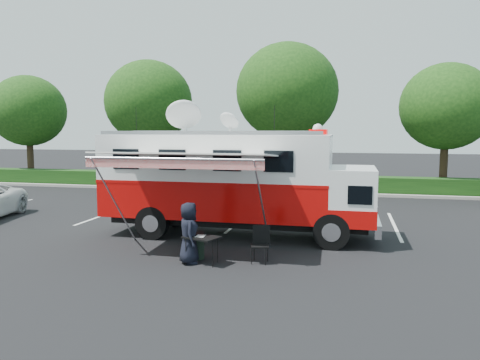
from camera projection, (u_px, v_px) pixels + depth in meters
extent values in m
plane|color=black|center=(237.00, 236.00, 16.24)|extent=(120.00, 120.00, 0.00)
cube|color=#9E998E|center=(353.00, 194.00, 25.98)|extent=(60.00, 0.35, 0.15)
cube|color=black|center=(353.00, 185.00, 26.80)|extent=(60.00, 1.20, 1.00)
cylinder|color=black|center=(30.00, 153.00, 32.68)|extent=(0.44, 0.44, 4.00)
ellipsoid|color=#14380F|center=(28.00, 111.00, 32.36)|extent=(5.12, 5.12, 4.86)
cylinder|color=black|center=(150.00, 152.00, 30.62)|extent=(0.44, 0.44, 4.40)
ellipsoid|color=#14380F|center=(149.00, 102.00, 30.27)|extent=(5.63, 5.63, 5.35)
cylinder|color=black|center=(286.00, 150.00, 28.57)|extent=(0.44, 0.44, 4.80)
ellipsoid|color=#14380F|center=(287.00, 91.00, 28.18)|extent=(6.14, 6.14, 5.84)
cylinder|color=black|center=(444.00, 159.00, 26.58)|extent=(0.44, 0.44, 4.00)
ellipsoid|color=#14380F|center=(446.00, 106.00, 26.25)|extent=(5.12, 5.12, 4.86)
cube|color=silver|center=(110.00, 213.00, 20.61)|extent=(0.12, 5.50, 0.01)
cube|color=silver|center=(242.00, 219.00, 19.26)|extent=(0.12, 5.50, 0.01)
cube|color=silver|center=(394.00, 226.00, 17.90)|extent=(0.12, 5.50, 0.01)
cube|color=black|center=(237.00, 220.00, 16.18)|extent=(8.78, 1.43, 0.31)
cylinder|color=black|center=(331.00, 231.00, 14.35)|extent=(1.12, 0.33, 1.12)
cylinder|color=black|center=(334.00, 218.00, 16.53)|extent=(1.12, 0.33, 1.12)
cylinder|color=black|center=(152.00, 223.00, 15.69)|extent=(1.12, 0.33, 1.12)
cylinder|color=black|center=(176.00, 211.00, 17.87)|extent=(1.12, 0.33, 1.12)
cube|color=silver|center=(376.00, 225.00, 15.12)|extent=(0.20, 2.55, 0.41)
cube|color=silver|center=(352.00, 194.00, 15.19)|extent=(1.43, 2.55, 1.73)
cube|color=#B80907|center=(352.00, 213.00, 15.26)|extent=(1.45, 2.57, 0.56)
cube|color=black|center=(374.00, 185.00, 15.01)|extent=(0.12, 2.25, 0.71)
cube|color=#B80907|center=(217.00, 197.00, 16.26)|extent=(7.75, 2.55, 1.22)
cube|color=#B80907|center=(217.00, 180.00, 16.19)|extent=(7.77, 2.57, 0.10)
cube|color=silver|center=(217.00, 158.00, 16.11)|extent=(7.75, 2.55, 1.43)
cube|color=silver|center=(216.00, 136.00, 16.03)|extent=(7.75, 2.55, 0.08)
cube|color=#CC0505|center=(319.00, 132.00, 15.23)|extent=(0.56, 0.97, 0.16)
sphere|color=silver|center=(318.00, 129.00, 16.23)|extent=(0.35, 0.35, 0.35)
ellipsoid|color=silver|center=(184.00, 115.00, 16.05)|extent=(1.22, 1.22, 0.37)
ellipsoid|color=silver|center=(229.00, 121.00, 16.08)|extent=(0.71, 0.71, 0.20)
cylinder|color=black|center=(136.00, 121.00, 17.08)|extent=(0.02, 0.02, 1.02)
cylinder|color=black|center=(178.00, 121.00, 16.71)|extent=(0.02, 0.02, 1.02)
cylinder|color=black|center=(274.00, 121.00, 15.93)|extent=(0.02, 0.02, 1.02)
cube|color=white|center=(186.00, 154.00, 13.71)|extent=(5.10, 2.45, 0.21)
cube|color=red|center=(171.00, 163.00, 12.56)|extent=(5.10, 0.04, 0.29)
cylinder|color=#B2B2B7|center=(171.00, 159.00, 12.53)|extent=(5.10, 0.07, 0.07)
cylinder|color=#B2B2B7|center=(115.00, 202.00, 14.32)|extent=(0.05, 2.64, 2.94)
cylinder|color=#B2B2B7|center=(263.00, 208.00, 13.28)|extent=(0.05, 2.64, 2.94)
imported|color=black|center=(189.00, 263.00, 12.94)|extent=(0.83, 0.98, 1.70)
cube|color=black|center=(202.00, 237.00, 12.75)|extent=(1.08, 0.92, 0.04)
cylinder|color=black|center=(186.00, 252.00, 12.65)|extent=(0.02, 0.02, 0.75)
cylinder|color=black|center=(192.00, 248.00, 13.10)|extent=(0.02, 0.02, 0.75)
cylinder|color=black|center=(213.00, 254.00, 12.48)|extent=(0.02, 0.02, 0.75)
cylinder|color=black|center=(217.00, 249.00, 12.93)|extent=(0.02, 0.02, 0.75)
cube|color=silver|center=(201.00, 236.00, 12.81)|extent=(0.24, 0.32, 0.01)
cube|color=black|center=(260.00, 246.00, 12.90)|extent=(0.59, 0.59, 0.04)
cube|color=black|center=(261.00, 234.00, 13.11)|extent=(0.48, 0.16, 0.54)
cylinder|color=black|center=(251.00, 256.00, 12.78)|extent=(0.02, 0.02, 0.48)
cylinder|color=black|center=(254.00, 252.00, 13.16)|extent=(0.02, 0.02, 0.48)
cylinder|color=black|center=(265.00, 257.00, 12.70)|extent=(0.02, 0.02, 0.48)
cylinder|color=black|center=(268.00, 253.00, 13.07)|extent=(0.02, 0.02, 0.48)
cylinder|color=black|center=(196.00, 246.00, 13.35)|extent=(0.47, 0.47, 0.73)
cylinder|color=black|center=(196.00, 233.00, 13.31)|extent=(0.51, 0.51, 0.04)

